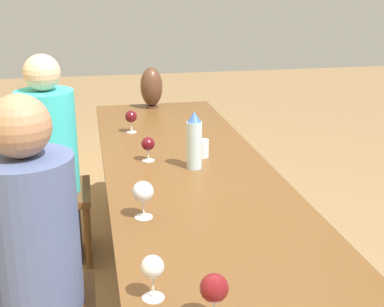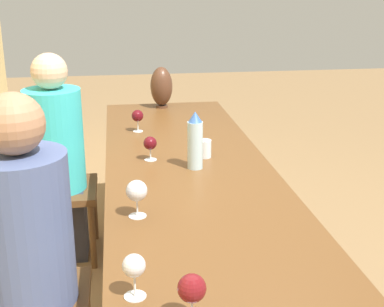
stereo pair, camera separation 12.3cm
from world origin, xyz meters
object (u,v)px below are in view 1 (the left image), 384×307
object	(u,v)px
wine_glass_2	(148,144)
vase	(151,87)
chair_near	(15,292)
person_near	(36,250)
chair_far	(38,182)
water_bottle	(194,141)
wine_glass_0	(214,289)
water_tumbler	(202,148)
wine_glass_1	(152,268)
person_far	(51,154)
wine_glass_3	(143,192)
wine_glass_4	(131,117)

from	to	relation	value
wine_glass_2	vase	bearing A→B (deg)	-8.08
wine_glass_2	chair_near	distance (m)	0.98
person_near	chair_far	bearing A→B (deg)	4.45
water_bottle	wine_glass_0	world-z (taller)	water_bottle
vase	chair_far	xyz separation A→B (m)	(-0.66, 0.76, -0.40)
vase	water_tumbler	bearing A→B (deg)	-174.02
wine_glass_1	person_far	world-z (taller)	person_far
vase	wine_glass_0	world-z (taller)	vase
water_bottle	wine_glass_2	size ratio (longest dim) A/B	2.29
wine_glass_2	wine_glass_3	world-z (taller)	wine_glass_3
wine_glass_2	person_far	bearing A→B (deg)	47.01
person_far	water_bottle	bearing A→B (deg)	-131.13
wine_glass_4	wine_glass_3	bearing A→B (deg)	177.10
wine_glass_2	wine_glass_3	distance (m)	0.67
water_bottle	person_far	size ratio (longest dim) A/B	0.23
water_bottle	wine_glass_3	bearing A→B (deg)	149.32
water_tumbler	wine_glass_4	size ratio (longest dim) A/B	0.69
water_bottle	water_tumbler	size ratio (longest dim) A/B	3.09
chair_far	person_near	world-z (taller)	person_near
person_near	person_far	bearing A→B (deg)	0.04
wine_glass_1	chair_far	bearing A→B (deg)	15.48
chair_near	water_bottle	bearing A→B (deg)	-56.00
vase	person_far	world-z (taller)	person_far
water_tumbler	wine_glass_0	world-z (taller)	wine_glass_0
wine_glass_3	wine_glass_4	distance (m)	1.20
person_far	chair_near	bearing A→B (deg)	175.59
wine_glass_0	chair_near	distance (m)	0.97
wine_glass_1	wine_glass_4	xyz separation A→B (m)	(1.75, -0.09, -0.00)
water_bottle	person_far	distance (m)	0.98
wine_glass_0	wine_glass_2	distance (m)	1.36
vase	wine_glass_1	bearing A→B (deg)	172.89
wine_glass_4	chair_near	distance (m)	1.39
wine_glass_0	person_far	size ratio (longest dim) A/B	0.12
wine_glass_0	wine_glass_3	xyz separation A→B (m)	(0.69, 0.11, 0.00)
wine_glass_2	person_near	distance (m)	0.88
wine_glass_1	wine_glass_3	distance (m)	0.55
wine_glass_3	person_near	distance (m)	0.45
wine_glass_4	chair_far	bearing A→B (deg)	96.18
water_tumbler	wine_glass_3	distance (m)	0.77
person_near	wine_glass_1	bearing A→B (deg)	-144.09
wine_glass_0	wine_glass_1	size ratio (longest dim) A/B	1.05
water_tumbler	vase	xyz separation A→B (m)	(1.13, 0.12, 0.10)
wine_glass_0	water_tumbler	bearing A→B (deg)	-10.96
chair_near	wine_glass_3	bearing A→B (deg)	-86.56
wine_glass_1	person_near	xyz separation A→B (m)	(0.52, 0.38, -0.18)
wine_glass_1	chair_near	world-z (taller)	chair_near
water_bottle	person_near	distance (m)	0.92
wine_glass_0	wine_glass_1	world-z (taller)	wine_glass_0
chair_far	person_far	xyz separation A→B (m)	(0.00, -0.09, 0.16)
wine_glass_0	person_far	xyz separation A→B (m)	(1.83, 0.52, -0.19)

